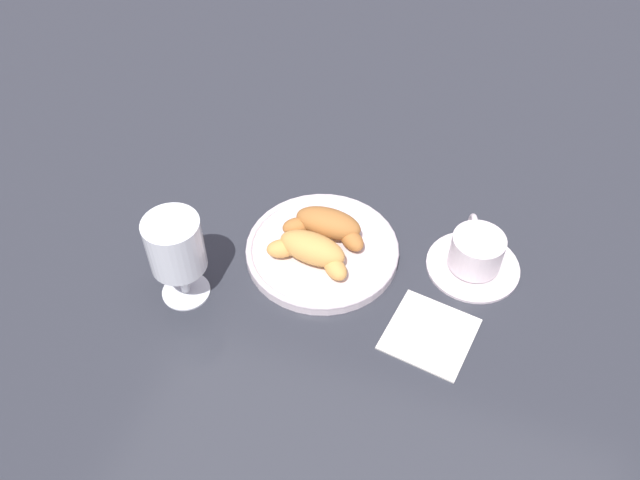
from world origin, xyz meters
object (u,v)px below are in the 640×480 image
pastry_plate (320,249)px  folded_napkin (430,333)px  croissant_large (327,225)px  juice_glass_left (175,247)px  coffee_cup_near (475,255)px  croissant_small (311,251)px

pastry_plate → folded_napkin: size_ratio=2.06×
pastry_plate → folded_napkin: bearing=154.1°
croissant_large → folded_napkin: size_ratio=1.25×
croissant_large → juice_glass_left: bearing=43.8°
croissant_large → coffee_cup_near: bearing=-173.9°
coffee_cup_near → juice_glass_left: juice_glass_left is taller
coffee_cup_near → juice_glass_left: size_ratio=0.97×
coffee_cup_near → folded_napkin: bearing=76.0°
pastry_plate → coffee_cup_near: size_ratio=1.67×
juice_glass_left → coffee_cup_near: bearing=-155.0°
folded_napkin → juice_glass_left: bearing=6.4°
croissant_small → folded_napkin: size_ratio=1.24×
pastry_plate → croissant_large: 0.04m
croissant_small → coffee_cup_near: size_ratio=1.00×
folded_napkin → pastry_plate: bearing=-25.9°
pastry_plate → juice_glass_left: (0.16, 0.13, 0.08)m
croissant_large → coffee_cup_near: 0.22m
croissant_large → folded_napkin: bearing=148.0°
pastry_plate → coffee_cup_near: (-0.22, -0.05, 0.02)m
croissant_small → coffee_cup_near: 0.24m
juice_glass_left → pastry_plate: bearing=-140.6°
coffee_cup_near → folded_napkin: size_ratio=1.24×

